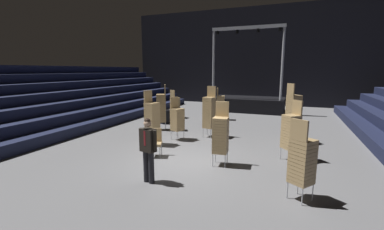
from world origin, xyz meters
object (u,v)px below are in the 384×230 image
(chair_stack_mid_right, at_px, (302,160))
(chair_stack_rear_right, at_px, (209,112))
(chair_stack_front_left, at_px, (291,131))
(chair_stack_mid_left, at_px, (177,119))
(chair_stack_front_right, at_px, (175,104))
(chair_stack_rear_left, at_px, (293,113))
(chair_stack_aisle_left, at_px, (220,104))
(equipment_road_case, at_px, (162,116))
(stage_riser, at_px, (248,102))
(chair_stack_aisle_right, at_px, (152,118))
(loose_chair_near_man, at_px, (155,141))
(chair_stack_mid_centre, at_px, (161,107))
(chair_stack_rear_centre, at_px, (221,134))
(man_with_tie, at_px, (148,147))

(chair_stack_mid_right, height_order, chair_stack_rear_right, chair_stack_rear_right)
(chair_stack_front_left, distance_m, chair_stack_mid_left, 4.57)
(chair_stack_front_left, relative_size, chair_stack_front_right, 1.15)
(chair_stack_front_right, distance_m, chair_stack_rear_left, 7.49)
(chair_stack_aisle_left, xyz_separation_m, equipment_road_case, (-2.79, -2.00, -0.59))
(chair_stack_mid_right, relative_size, chair_stack_rear_left, 0.79)
(chair_stack_front_right, bearing_deg, stage_riser, 75.01)
(chair_stack_aisle_right, height_order, loose_chair_near_man, chair_stack_aisle_right)
(chair_stack_front_left, xyz_separation_m, chair_stack_aisle_left, (-3.95, 5.90, -0.04))
(chair_stack_mid_right, bearing_deg, chair_stack_front_right, 166.44)
(chair_stack_mid_centre, xyz_separation_m, chair_stack_aisle_right, (0.88, -2.40, -0.04))
(chair_stack_rear_centre, xyz_separation_m, equipment_road_case, (-4.75, 5.14, -0.63))
(stage_riser, distance_m, chair_stack_rear_right, 8.04)
(chair_stack_mid_left, height_order, chair_stack_rear_centre, chair_stack_rear_centre)
(chair_stack_rear_centre, bearing_deg, chair_stack_front_right, -59.27)
(chair_stack_front_right, distance_m, equipment_road_case, 1.69)
(man_with_tie, relative_size, chair_stack_rear_right, 0.77)
(chair_stack_aisle_right, bearing_deg, chair_stack_rear_centre, 84.09)
(chair_stack_front_right, xyz_separation_m, chair_stack_aisle_right, (1.66, -5.60, 0.21))
(man_with_tie, relative_size, chair_stack_front_right, 1.00)
(chair_stack_rear_left, relative_size, equipment_road_case, 2.66)
(chair_stack_front_left, height_order, loose_chair_near_man, chair_stack_front_left)
(man_with_tie, height_order, loose_chair_near_man, man_with_tie)
(chair_stack_rear_right, relative_size, loose_chair_near_man, 2.35)
(chair_stack_front_left, xyz_separation_m, chair_stack_front_right, (-6.72, 5.52, -0.13))
(chair_stack_mid_centre, relative_size, chair_stack_rear_centre, 1.13)
(chair_stack_rear_centre, bearing_deg, chair_stack_rear_right, -70.67)
(chair_stack_rear_left, distance_m, chair_stack_aisle_left, 5.37)
(chair_stack_mid_left, xyz_separation_m, chair_stack_rear_centre, (2.48, -2.20, 0.08))
(chair_stack_front_left, bearing_deg, chair_stack_rear_right, 19.61)
(chair_stack_rear_left, distance_m, loose_chair_near_man, 5.62)
(stage_riser, xyz_separation_m, chair_stack_front_right, (-3.70, -4.39, 0.25))
(chair_stack_rear_left, distance_m, chair_stack_aisle_right, 5.63)
(chair_stack_rear_centre, bearing_deg, loose_chair_near_man, -4.74)
(stage_riser, relative_size, chair_stack_rear_left, 2.39)
(chair_stack_mid_right, xyz_separation_m, chair_stack_mid_centre, (-6.20, 4.99, 0.17))
(man_with_tie, relative_size, chair_stack_rear_left, 0.72)
(chair_stack_front_right, bearing_deg, chair_stack_aisle_left, 33.04)
(chair_stack_front_right, xyz_separation_m, chair_stack_mid_right, (6.99, -8.19, 0.08))
(chair_stack_rear_centre, bearing_deg, stage_riser, -89.00)
(equipment_road_case, bearing_deg, man_with_tie, -64.59)
(chair_stack_front_left, relative_size, chair_stack_mid_centre, 0.89)
(stage_riser, distance_m, chair_stack_aisle_right, 10.20)
(chair_stack_mid_right, bearing_deg, man_with_tie, -136.91)
(man_with_tie, relative_size, chair_stack_front_left, 0.87)
(man_with_tie, distance_m, chair_stack_rear_centre, 2.36)
(chair_stack_mid_centre, bearing_deg, chair_stack_front_left, -137.90)
(equipment_road_case, height_order, loose_chair_near_man, loose_chair_near_man)
(chair_stack_aisle_left, relative_size, loose_chair_near_man, 1.99)
(chair_stack_aisle_left, bearing_deg, chair_stack_front_right, -94.37)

